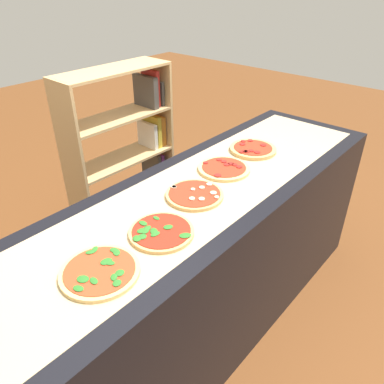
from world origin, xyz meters
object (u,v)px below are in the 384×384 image
pizza_spinach_1 (161,232)px  pizza_pepperoni_4 (253,149)px  pizza_spinach_0 (100,271)px  pizza_mushroom_2 (195,195)px  bookshelf (134,161)px  pizza_pepperoni_3 (224,168)px

pizza_spinach_1 → pizza_pepperoni_4: 0.93m
pizza_spinach_0 → pizza_mushroom_2: bearing=7.8°
bookshelf → pizza_pepperoni_4: bearing=-84.5°
pizza_spinach_0 → bookshelf: bearing=45.4°
pizza_spinach_0 → pizza_pepperoni_4: bearing=7.3°
pizza_pepperoni_3 → pizza_pepperoni_4: bearing=3.1°
pizza_mushroom_2 → pizza_pepperoni_3: (0.30, 0.06, -0.00)m
pizza_pepperoni_4 → bookshelf: bearing=95.5°
pizza_pepperoni_3 → pizza_pepperoni_4: 0.30m
pizza_pepperoni_3 → bookshelf: 1.08m
pizza_spinach_0 → pizza_pepperoni_3: 0.92m
bookshelf → pizza_spinach_0: bearing=-134.6°
pizza_mushroom_2 → bookshelf: (0.51, 1.05, -0.37)m
pizza_spinach_1 → pizza_mushroom_2: size_ratio=0.98×
pizza_spinach_0 → pizza_mushroom_2: size_ratio=1.04×
pizza_pepperoni_4 → pizza_pepperoni_3: bearing=-176.9°
bookshelf → pizza_mushroom_2: bearing=-116.0°
pizza_spinach_0 → bookshelf: 1.64m
pizza_spinach_0 → bookshelf: size_ratio=0.22×
pizza_spinach_0 → bookshelf: bookshelf is taller
pizza_spinach_0 → pizza_spinach_1: bearing=-0.1°
pizza_spinach_1 → pizza_pepperoni_4: size_ratio=0.98×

